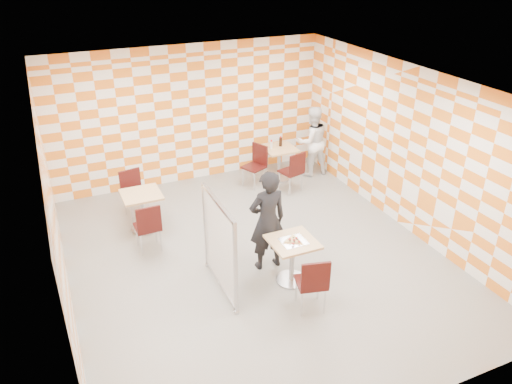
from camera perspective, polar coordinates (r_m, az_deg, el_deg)
room_shell at (r=8.34m, az=-1.58°, el=3.00°), size 7.00×7.00×7.00m
main_table at (r=7.84m, az=4.17°, el=-7.06°), size 0.70×0.70×0.75m
second_table at (r=11.20m, az=2.66°, el=3.92°), size 0.70×0.70×0.75m
empty_table at (r=9.41m, az=-12.85°, el=-1.48°), size 0.70×0.70×0.75m
chair_main_front at (r=7.24m, az=6.54°, el=-10.08°), size 0.51×0.52×0.92m
chair_second_front at (r=10.57m, az=4.35°, el=2.63°), size 0.51×0.52×0.92m
chair_second_side at (r=10.89m, az=0.08°, el=3.46°), size 0.56×0.56×0.92m
chair_empty_near at (r=8.70m, az=-12.22°, el=-3.66°), size 0.43×0.44×0.92m
chair_empty_far at (r=9.96m, az=-13.87°, el=0.29°), size 0.49×0.50×0.92m
partition at (r=7.52m, az=-4.20°, el=-6.13°), size 0.08×1.38×1.55m
man_dark at (r=7.98m, az=1.32°, el=-3.30°), size 0.63×0.42×1.73m
man_white at (r=11.38m, az=6.39°, el=5.78°), size 0.80×0.63×1.61m
pizza_on_foil at (r=7.68m, az=4.29°, el=-5.52°), size 0.40×0.40×0.04m
sport_bottle at (r=11.04m, az=1.76°, el=5.44°), size 0.06×0.06×0.20m
soda_bottle at (r=11.17m, az=2.83°, el=5.76°), size 0.07×0.07×0.23m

